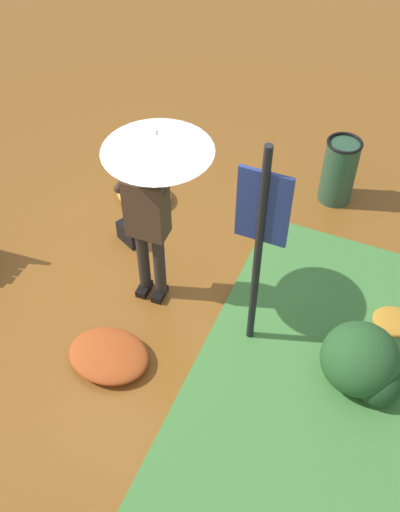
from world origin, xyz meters
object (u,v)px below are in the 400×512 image
object	(u,v)px
info_sign_post	(261,232)
trash_bin	(339,171)
handbag	(129,233)
person_with_umbrella	(153,177)

from	to	relation	value
info_sign_post	trash_bin	xyz separation A→B (m)	(0.23, 2.39, -1.03)
handbag	person_with_umbrella	bearing A→B (deg)	-39.79
person_with_umbrella	info_sign_post	world-z (taller)	info_sign_post
person_with_umbrella	trash_bin	size ratio (longest dim) A/B	2.45
handbag	info_sign_post	bearing A→B (deg)	-22.85
person_with_umbrella	handbag	distance (m)	1.67
handbag	trash_bin	world-z (taller)	trash_bin
person_with_umbrella	trash_bin	world-z (taller)	person_with_umbrella
person_with_umbrella	trash_bin	distance (m)	2.80
info_sign_post	trash_bin	world-z (taller)	info_sign_post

